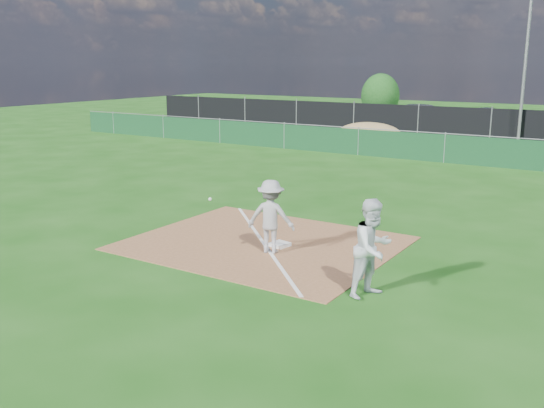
{
  "coord_description": "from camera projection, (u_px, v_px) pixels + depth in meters",
  "views": [
    {
      "loc": [
        7.62,
        -10.51,
        4.23
      ],
      "look_at": [
        0.25,
        1.0,
        1.0
      ],
      "focal_mm": 40.0,
      "sensor_mm": 36.0,
      "label": 1
    }
  ],
  "objects": [
    {
      "name": "ground",
      "position": [
        401.0,
        182.0,
        21.78
      ],
      "size": [
        90.0,
        90.0,
        0.0
      ],
      "primitive_type": "plane",
      "color": "#174E10",
      "rests_on": "ground"
    },
    {
      "name": "infield_dirt",
      "position": [
        263.0,
        243.0,
        14.4
      ],
      "size": [
        6.0,
        5.0,
        0.02
      ],
      "primitive_type": "cube",
      "color": "brown",
      "rests_on": "ground"
    },
    {
      "name": "foul_line",
      "position": [
        263.0,
        243.0,
        14.4
      ],
      "size": [
        5.01,
        5.01,
        0.01
      ],
      "primitive_type": "cube",
      "rotation": [
        0.0,
        0.0,
        0.79
      ],
      "color": "white",
      "rests_on": "infield_dirt"
    },
    {
      "name": "green_fence",
      "position": [
        444.0,
        149.0,
        25.74
      ],
      "size": [
        44.0,
        0.05,
        1.2
      ],
      "primitive_type": "cube",
      "color": "#103B1D",
      "rests_on": "ground"
    },
    {
      "name": "dirt_mound",
      "position": [
        369.0,
        134.0,
        31.23
      ],
      "size": [
        3.38,
        2.6,
        1.17
      ],
      "primitive_type": "ellipsoid",
      "color": "#9B814B",
      "rests_on": "ground"
    },
    {
      "name": "black_fence",
      "position": [
        491.0,
        125.0,
        32.22
      ],
      "size": [
        46.0,
        0.04,
        1.8
      ],
      "primitive_type": "cube",
      "color": "black",
      "rests_on": "ground"
    },
    {
      "name": "parking_lot",
      "position": [
        510.0,
        133.0,
        36.53
      ],
      "size": [
        46.0,
        9.0,
        0.01
      ],
      "primitive_type": "cube",
      "color": "black",
      "rests_on": "ground"
    },
    {
      "name": "light_pole",
      "position": [
        525.0,
        66.0,
        30.48
      ],
      "size": [
        0.16,
        0.16,
        8.0
      ],
      "primitive_type": "cylinder",
      "color": "slate",
      "rests_on": "ground"
    },
    {
      "name": "first_base",
      "position": [
        280.0,
        244.0,
        14.13
      ],
      "size": [
        0.46,
        0.46,
        0.08
      ],
      "primitive_type": "cube",
      "rotation": [
        0.0,
        0.0,
        -0.18
      ],
      "color": "white",
      "rests_on": "infield_dirt"
    },
    {
      "name": "play_at_first",
      "position": [
        271.0,
        216.0,
        13.52
      ],
      "size": [
        2.08,
        0.9,
        1.66
      ],
      "color": "#ACACAE",
      "rests_on": "infield_dirt"
    },
    {
      "name": "runner",
      "position": [
        373.0,
        248.0,
        11.0
      ],
      "size": [
        0.94,
        1.07,
        1.84
      ],
      "primitive_type": "imported",
      "rotation": [
        0.0,
        0.0,
        1.25
      ],
      "color": "silver",
      "rests_on": "ground"
    },
    {
      "name": "car_left",
      "position": [
        425.0,
        115.0,
        39.39
      ],
      "size": [
        5.01,
        2.64,
        1.62
      ],
      "primitive_type": "imported",
      "rotation": [
        0.0,
        0.0,
        1.73
      ],
      "color": "#ABAEB3",
      "rests_on": "parking_lot"
    },
    {
      "name": "car_mid",
      "position": [
        492.0,
        121.0,
        36.12
      ],
      "size": [
        4.67,
        2.12,
        1.48
      ],
      "primitive_type": "imported",
      "rotation": [
        0.0,
        0.0,
        1.7
      ],
      "color": "black",
      "rests_on": "parking_lot"
    },
    {
      "name": "tree_left",
      "position": [
        380.0,
        96.0,
        45.12
      ],
      "size": [
        2.83,
        2.83,
        3.36
      ],
      "color": "#382316",
      "rests_on": "ground"
    }
  ]
}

